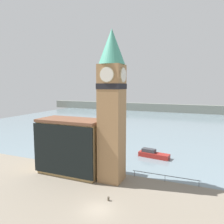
{
  "coord_description": "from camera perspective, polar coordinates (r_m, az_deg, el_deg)",
  "views": [
    {
      "loc": [
        12.15,
        -24.1,
        16.21
      ],
      "look_at": [
        -0.86,
        6.82,
        12.15
      ],
      "focal_mm": 35.0,
      "sensor_mm": 36.0,
      "label": 1
    }
  ],
  "objects": [
    {
      "name": "ground_plane",
      "position": [
        31.48,
        -3.69,
        -24.1
      ],
      "size": [
        160.0,
        160.0,
        0.0
      ],
      "primitive_type": "plane",
      "color": "gray"
    },
    {
      "name": "water",
      "position": [
        98.52,
        15.43,
        -2.82
      ],
      "size": [
        160.0,
        120.0,
        0.0
      ],
      "color": "gray",
      "rests_on": "ground_plane"
    },
    {
      "name": "far_shoreline",
      "position": [
        137.64,
        17.63,
        0.86
      ],
      "size": [
        180.0,
        3.0,
        5.0
      ],
      "color": "gray",
      "rests_on": "water"
    },
    {
      "name": "pier_railing",
      "position": [
        39.63,
        13.7,
        -15.93
      ],
      "size": [
        11.37,
        0.08,
        1.09
      ],
      "color": "#333338",
      "rests_on": "ground_plane"
    },
    {
      "name": "clock_tower",
      "position": [
        36.13,
        -0.06,
        2.51
      ],
      "size": [
        4.36,
        4.36,
        25.3
      ],
      "color": "#9E754C",
      "rests_on": "ground_plane"
    },
    {
      "name": "pier_building",
      "position": [
        41.44,
        -10.68,
        -8.75
      ],
      "size": [
        12.04,
        5.97,
        10.17
      ],
      "color": "tan",
      "rests_on": "ground_plane"
    },
    {
      "name": "boat_near",
      "position": [
        51.33,
        10.67,
        -10.8
      ],
      "size": [
        7.14,
        3.01,
        1.85
      ],
      "rotation": [
        0.0,
        0.0,
        -0.14
      ],
      "color": "maroon",
      "rests_on": "water"
    },
    {
      "name": "mooring_bollard_near",
      "position": [
        33.2,
        -0.94,
        -21.63
      ],
      "size": [
        0.32,
        0.32,
        0.65
      ],
      "color": "brown",
      "rests_on": "ground_plane"
    }
  ]
}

